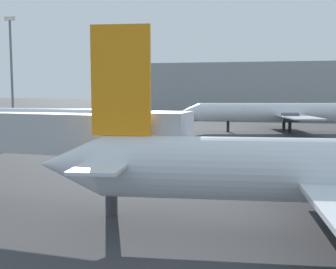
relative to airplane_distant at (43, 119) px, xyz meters
name	(u,v)px	position (x,y,z in m)	size (l,w,h in m)	color
airplane_distant	(43,119)	(0.00, 0.00, 0.00)	(30.78, 23.51, 9.37)	silver
airplane_far_left	(281,112)	(34.29, 19.12, 0.37)	(33.88, 23.88, 10.06)	silver
jet_bridge	(57,136)	(19.97, -34.14, 1.57)	(18.14, 3.53, 6.10)	#B2B7BC
light_mast_left	(11,64)	(-22.79, 28.04, 9.72)	(2.40, 0.50, 22.88)	slate
terminal_building	(224,88)	(17.87, 83.32, 4.58)	(70.36, 22.44, 15.17)	#999EA3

